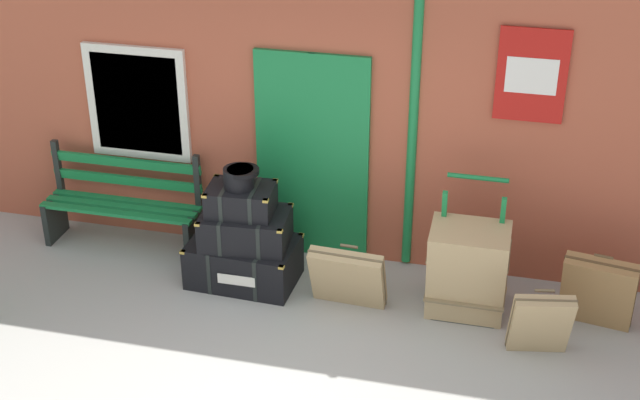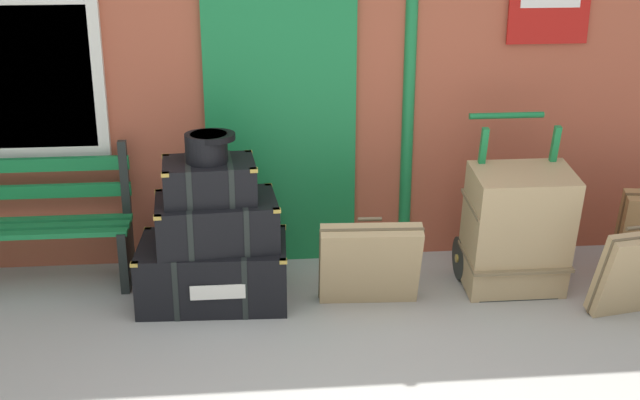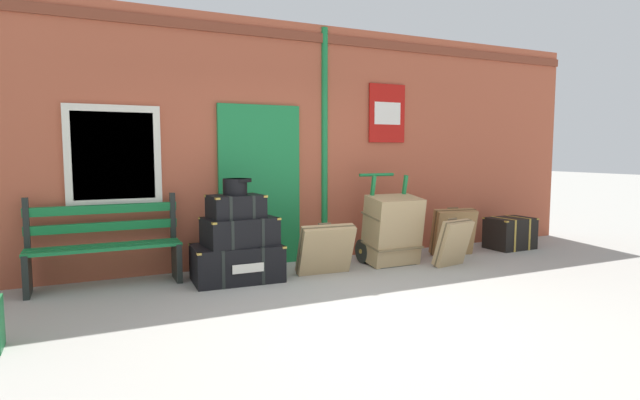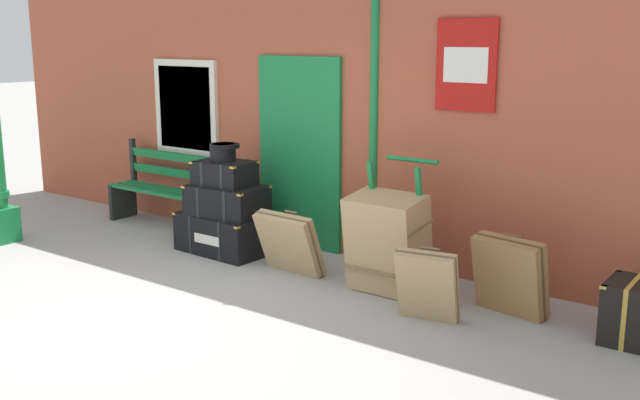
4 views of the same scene
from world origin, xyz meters
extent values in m
plane|color=#A3A099|center=(0.00, 0.00, 0.00)|extent=(60.00, 60.00, 0.00)
cube|color=#AD5138|center=(0.00, 2.60, 1.60)|extent=(10.40, 0.30, 3.20)
cube|color=brown|center=(0.00, 2.44, 3.02)|extent=(10.40, 0.03, 0.12)
cube|color=#197A3D|center=(-0.22, 2.43, 1.05)|extent=(1.10, 0.05, 2.10)
cube|color=#0F4924|center=(-0.22, 2.41, 1.05)|extent=(0.06, 0.02, 2.10)
cube|color=silver|center=(-1.98, 2.43, 1.45)|extent=(1.04, 0.06, 1.16)
cube|color=silver|center=(-1.98, 2.41, 1.45)|extent=(0.88, 0.02, 1.00)
cylinder|color=#197A3D|center=(0.72, 2.45, 1.60)|extent=(0.09, 0.09, 3.14)
cube|color=#B7140F|center=(1.73, 2.43, 2.05)|extent=(0.60, 0.02, 0.84)
cube|color=white|center=(1.73, 2.41, 2.05)|extent=(0.44, 0.01, 0.32)
cube|color=#197A3D|center=(-2.12, 1.96, 0.45)|extent=(1.60, 0.09, 0.04)
cube|color=#197A3D|center=(-2.12, 2.10, 0.45)|extent=(1.60, 0.09, 0.04)
cube|color=#197A3D|center=(-2.12, 2.24, 0.45)|extent=(1.60, 0.09, 0.04)
cube|color=#197A3D|center=(-2.12, 2.30, 0.65)|extent=(1.60, 0.05, 0.10)
cube|color=#197A3D|center=(-2.12, 2.30, 0.85)|extent=(1.60, 0.05, 0.10)
cube|color=black|center=(-2.88, 2.10, 0.23)|extent=(0.06, 0.40, 0.45)
cube|color=black|center=(-2.88, 2.30, 0.73)|extent=(0.06, 0.06, 0.56)
cube|color=black|center=(-1.36, 2.10, 0.23)|extent=(0.06, 0.40, 0.45)
cube|color=black|center=(-1.36, 2.30, 0.73)|extent=(0.06, 0.06, 0.56)
cube|color=black|center=(-0.73, 1.77, 0.21)|extent=(1.03, 0.68, 0.42)
cube|color=black|center=(-0.96, 1.78, 0.21)|extent=(0.06, 0.65, 0.43)
cube|color=black|center=(-0.51, 1.76, 0.21)|extent=(0.06, 0.65, 0.43)
cube|color=#B79338|center=(-1.23, 1.49, 0.41)|extent=(0.05, 0.05, 0.02)
cube|color=#B79338|center=(-0.27, 1.45, 0.41)|extent=(0.05, 0.05, 0.02)
cube|color=#B79338|center=(-1.20, 2.09, 0.41)|extent=(0.05, 0.05, 0.02)
cube|color=#B79338|center=(-0.24, 2.05, 0.41)|extent=(0.05, 0.05, 0.02)
cube|color=silver|center=(-0.70, 1.44, 0.21)|extent=(0.36, 0.01, 0.10)
cube|color=black|center=(-0.70, 1.76, 0.58)|extent=(0.84, 0.60, 0.32)
cube|color=black|center=(-0.88, 1.75, 0.58)|extent=(0.08, 0.55, 0.33)
cube|color=black|center=(-0.52, 1.77, 0.58)|extent=(0.08, 0.55, 0.33)
cube|color=#B79338|center=(-1.06, 1.48, 0.73)|extent=(0.05, 0.05, 0.02)
cube|color=#B79338|center=(-0.30, 1.54, 0.73)|extent=(0.05, 0.05, 0.02)
cube|color=#B79338|center=(-1.09, 1.98, 0.73)|extent=(0.05, 0.05, 0.02)
cube|color=#B79338|center=(-0.34, 2.04, 0.73)|extent=(0.05, 0.05, 0.02)
cube|color=black|center=(-0.73, 1.77, 0.87)|extent=(0.63, 0.48, 0.26)
cube|color=black|center=(-0.87, 1.76, 0.87)|extent=(0.07, 0.45, 0.27)
cube|color=black|center=(-0.60, 1.78, 0.87)|extent=(0.07, 0.45, 0.27)
cube|color=#B79338|center=(-1.00, 1.55, 0.99)|extent=(0.05, 0.05, 0.02)
cube|color=#B79338|center=(-0.44, 1.59, 0.99)|extent=(0.05, 0.05, 0.02)
cube|color=#B79338|center=(-1.03, 1.95, 0.99)|extent=(0.05, 0.05, 0.02)
cube|color=#B79338|center=(-0.47, 1.99, 0.99)|extent=(0.05, 0.05, 0.02)
cylinder|color=black|center=(-0.74, 1.76, 1.10)|extent=(0.28, 0.28, 0.19)
cylinder|color=black|center=(-0.70, 1.76, 1.17)|extent=(0.29, 0.29, 0.04)
cube|color=black|center=(1.37, 1.68, 0.01)|extent=(0.56, 0.28, 0.03)
cube|color=#197A3D|center=(1.12, 1.88, 0.59)|extent=(0.04, 0.27, 1.18)
cube|color=#197A3D|center=(1.62, 1.88, 0.59)|extent=(0.04, 0.27, 1.18)
cylinder|color=#197A3D|center=(1.37, 2.11, 1.18)|extent=(0.54, 0.04, 0.04)
cylinder|color=black|center=(1.05, 1.94, 0.16)|extent=(0.04, 0.32, 0.32)
cylinder|color=#B79338|center=(1.05, 1.94, 0.16)|extent=(0.07, 0.06, 0.06)
cylinder|color=black|center=(1.69, 1.94, 0.16)|extent=(0.04, 0.32, 0.32)
cylinder|color=#B79338|center=(1.69, 1.94, 0.16)|extent=(0.07, 0.06, 0.06)
cube|color=tan|center=(1.37, 1.70, 0.47)|extent=(0.68, 0.55, 0.93)
cube|color=olive|center=(1.37, 1.70, 0.27)|extent=(0.70, 0.46, 0.09)
cube|color=olive|center=(1.37, 1.70, 0.66)|extent=(0.70, 0.46, 0.09)
cube|color=olive|center=(2.50, 1.83, 0.34)|extent=(0.66, 0.41, 0.68)
cylinder|color=brown|center=(2.50, 1.85, 0.68)|extent=(0.16, 0.05, 0.03)
cube|color=brown|center=(2.50, 1.83, 0.34)|extent=(0.65, 0.27, 0.66)
cube|color=tan|center=(0.32, 1.57, 0.31)|extent=(0.69, 0.39, 0.63)
cylinder|color=brown|center=(0.32, 1.60, 0.62)|extent=(0.16, 0.04, 0.03)
cube|color=brown|center=(0.32, 1.57, 0.31)|extent=(0.69, 0.28, 0.59)
cube|color=tan|center=(2.02, 1.26, 0.31)|extent=(0.54, 0.39, 0.62)
cylinder|color=brown|center=(2.02, 1.29, 0.62)|extent=(0.16, 0.06, 0.03)
cube|color=brown|center=(2.02, 1.26, 0.31)|extent=(0.53, 0.29, 0.60)
cube|color=black|center=(3.63, 1.85, 0.24)|extent=(0.69, 0.50, 0.48)
cube|color=#B79338|center=(3.48, 1.85, 0.24)|extent=(0.05, 0.49, 0.49)
cube|color=#B79338|center=(3.78, 1.85, 0.24)|extent=(0.05, 0.49, 0.49)
cube|color=#B79338|center=(3.31, 1.62, 0.47)|extent=(0.05, 0.05, 0.02)
cube|color=#B79338|center=(3.95, 1.64, 0.47)|extent=(0.05, 0.05, 0.02)
cube|color=#B79338|center=(3.30, 2.06, 0.47)|extent=(0.05, 0.05, 0.02)
cube|color=#B79338|center=(3.94, 2.08, 0.47)|extent=(0.05, 0.05, 0.02)
camera|label=1|loc=(1.68, -5.07, 4.67)|focal=50.09mm
camera|label=2|loc=(-0.49, -3.51, 2.61)|focal=46.87mm
camera|label=3|loc=(-2.31, -3.83, 1.50)|focal=28.16mm
camera|label=4|loc=(4.78, -3.92, 2.32)|focal=41.83mm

